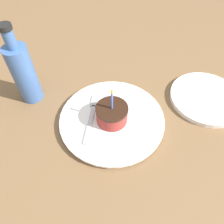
{
  "coord_description": "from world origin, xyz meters",
  "views": [
    {
      "loc": [
        -0.33,
        -0.02,
        0.5
      ],
      "look_at": [
        0.03,
        0.01,
        0.04
      ],
      "focal_mm": 35.0,
      "sensor_mm": 36.0,
      "label": 1
    }
  ],
  "objects_px": {
    "cake_slice": "(112,114)",
    "side_plate": "(206,98)",
    "bottle": "(24,72)",
    "fork": "(92,115)",
    "plate": "(112,119)"
  },
  "relations": [
    {
      "from": "plate",
      "to": "side_plate",
      "type": "bearing_deg",
      "value": -69.6
    },
    {
      "from": "plate",
      "to": "fork",
      "type": "xyz_separation_m",
      "value": [
        0.0,
        0.06,
        0.01
      ]
    },
    {
      "from": "side_plate",
      "to": "cake_slice",
      "type": "bearing_deg",
      "value": 111.56
    },
    {
      "from": "plate",
      "to": "fork",
      "type": "height_order",
      "value": "fork"
    },
    {
      "from": "plate",
      "to": "side_plate",
      "type": "relative_size",
      "value": 1.35
    },
    {
      "from": "cake_slice",
      "to": "bottle",
      "type": "bearing_deg",
      "value": 70.99
    },
    {
      "from": "fork",
      "to": "side_plate",
      "type": "distance_m",
      "value": 0.35
    },
    {
      "from": "bottle",
      "to": "plate",
      "type": "bearing_deg",
      "value": -107.68
    },
    {
      "from": "side_plate",
      "to": "fork",
      "type": "bearing_deg",
      "value": 106.66
    },
    {
      "from": "cake_slice",
      "to": "side_plate",
      "type": "height_order",
      "value": "cake_slice"
    },
    {
      "from": "cake_slice",
      "to": "bottle",
      "type": "distance_m",
      "value": 0.27
    },
    {
      "from": "cake_slice",
      "to": "side_plate",
      "type": "distance_m",
      "value": 0.3
    },
    {
      "from": "cake_slice",
      "to": "side_plate",
      "type": "bearing_deg",
      "value": -68.44
    },
    {
      "from": "plate",
      "to": "bottle",
      "type": "height_order",
      "value": "bottle"
    },
    {
      "from": "bottle",
      "to": "fork",
      "type": "bearing_deg",
      "value": -111.35
    }
  ]
}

